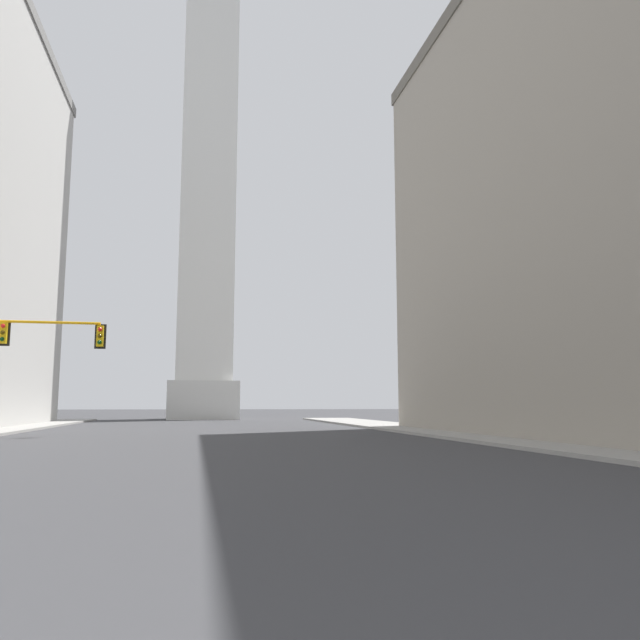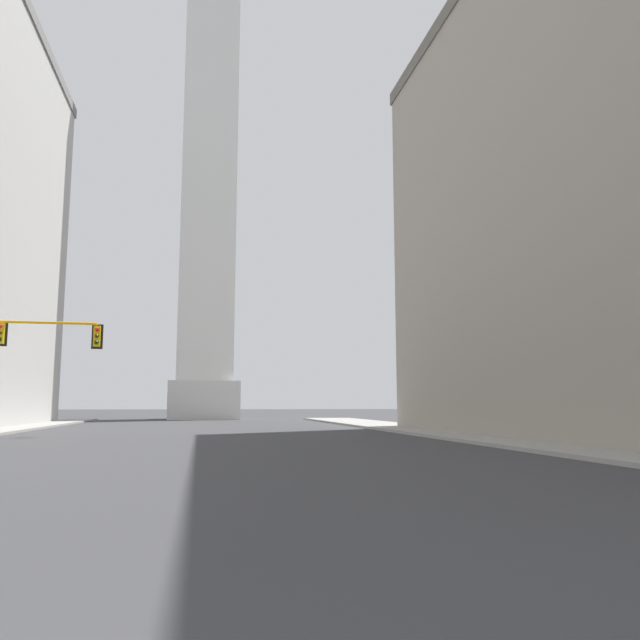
% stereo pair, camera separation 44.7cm
% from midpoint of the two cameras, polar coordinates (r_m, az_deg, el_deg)
% --- Properties ---
extents(sidewalk_right, '(5.00, 83.01, 0.15)m').
position_cam_midpoint_polar(sidewalk_right, '(28.96, 17.31, -10.44)').
color(sidewalk_right, gray).
rests_on(sidewalk_right, ground_plane).
extents(obelisk, '(7.48, 7.48, 61.53)m').
position_cam_midpoint_polar(obelisk, '(75.18, -10.27, 14.38)').
color(obelisk, silver).
rests_on(obelisk, ground_plane).
extents(traffic_light_mid_left, '(5.52, 0.51, 5.97)m').
position_cam_midpoint_polar(traffic_light_mid_left, '(35.59, -25.02, -2.24)').
color(traffic_light_mid_left, orange).
rests_on(traffic_light_mid_left, ground_plane).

